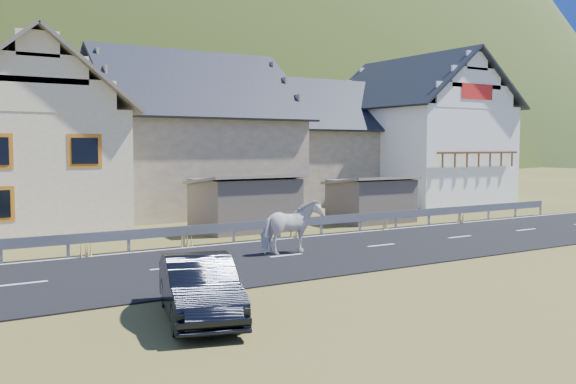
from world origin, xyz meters
TOP-DOWN VIEW (x-y plane):
  - ground at (0.00, 0.00)m, footprint 160.00×160.00m
  - road at (0.00, 0.00)m, footprint 60.00×7.00m
  - lane_markings at (0.00, 0.00)m, footprint 60.00×6.60m
  - guardrail at (-0.00, 3.68)m, footprint 28.10×0.09m
  - shed_left at (-2.00, 6.50)m, footprint 4.30×3.30m
  - shed_right at (4.50, 6.00)m, footprint 3.80×2.90m
  - house_cream at (-10.00, 12.00)m, footprint 7.80×9.80m
  - house_stone_a at (-1.00, 15.00)m, footprint 10.80×9.80m
  - house_stone_b at (9.00, 17.00)m, footprint 9.80×8.80m
  - house_white at (15.00, 14.00)m, footprint 8.80×10.80m
  - horse at (-3.68, 0.21)m, footprint 1.10×2.16m
  - car at (-9.49, -5.38)m, footprint 2.42×4.16m

SIDE VIEW (x-z plane):
  - ground at x=0.00m, z-range 0.00..0.00m
  - road at x=0.00m, z-range 0.00..0.04m
  - lane_markings at x=0.00m, z-range 0.04..0.05m
  - guardrail at x=0.00m, z-range 0.19..0.94m
  - car at x=-9.49m, z-range 0.00..1.30m
  - horse at x=-3.68m, z-range 0.04..1.81m
  - shed_right at x=4.50m, z-range -0.10..2.10m
  - shed_left at x=-2.00m, z-range -0.10..2.30m
  - house_stone_b at x=9.00m, z-range 0.19..8.29m
  - house_cream at x=-10.00m, z-range 0.21..8.51m
  - house_stone_a at x=-1.00m, z-range 0.18..9.08m
  - house_white at x=15.00m, z-range 0.21..9.91m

